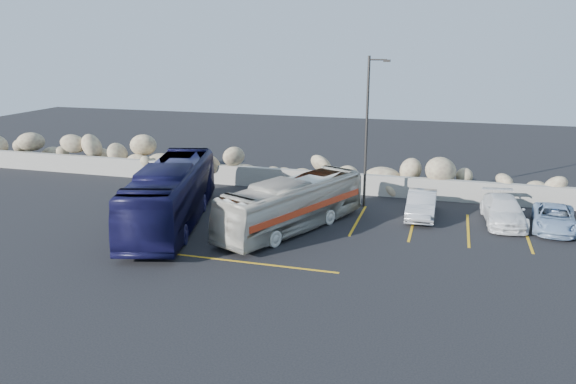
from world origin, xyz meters
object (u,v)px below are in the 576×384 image
(lamppost, at_px, (368,128))
(tour_coach, at_px, (171,194))
(vintage_bus, at_px, (292,205))
(car_b, at_px, (421,204))
(car_c, at_px, (503,211))
(car_d, at_px, (554,218))

(lamppost, distance_m, tour_coach, 10.68)
(vintage_bus, bearing_deg, car_b, 56.53)
(vintage_bus, distance_m, car_c, 10.47)
(lamppost, distance_m, vintage_bus, 6.30)
(car_b, relative_size, car_d, 0.98)
(lamppost, xyz_separation_m, car_c, (6.98, -0.93, -3.65))
(car_b, bearing_deg, vintage_bus, -147.52)
(car_c, xyz_separation_m, car_d, (2.25, -0.36, -0.08))
(car_b, bearing_deg, car_c, 1.27)
(car_b, bearing_deg, car_d, -2.63)
(tour_coach, bearing_deg, car_b, 6.54)
(vintage_bus, relative_size, car_c, 1.99)
(car_d, bearing_deg, tour_coach, -160.45)
(car_c, distance_m, car_d, 2.28)
(lamppost, height_order, vintage_bus, lamppost)
(car_c, bearing_deg, tour_coach, -168.19)
(lamppost, height_order, car_d, lamppost)
(car_b, xyz_separation_m, car_d, (6.19, -0.25, -0.09))
(vintage_bus, height_order, car_b, vintage_bus)
(tour_coach, bearing_deg, car_c, 1.79)
(vintage_bus, relative_size, car_b, 2.20)
(vintage_bus, height_order, car_d, vintage_bus)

